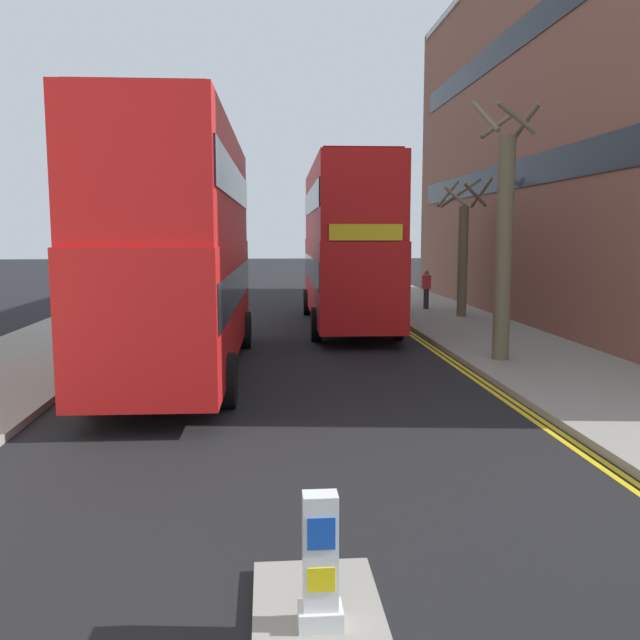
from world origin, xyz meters
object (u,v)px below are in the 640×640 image
keep_left_bollard (320,566)px  double_decker_bus_away (183,243)px  pedestrian_far (426,289)px  double_decker_bus_oncoming (346,240)px

keep_left_bollard → double_decker_bus_away: (-2.31, 10.76, 2.42)m
double_decker_bus_away → pedestrian_far: bearing=53.6°
double_decker_bus_away → double_decker_bus_oncoming: (4.75, 7.72, 0.00)m
keep_left_bollard → double_decker_bus_away: bearing=102.1°
keep_left_bollard → double_decker_bus_oncoming: bearing=82.5°
double_decker_bus_away → double_decker_bus_oncoming: size_ratio=1.00×
keep_left_bollard → double_decker_bus_away: 11.27m
keep_left_bollard → double_decker_bus_oncoming: 18.79m
keep_left_bollard → pedestrian_far: 23.25m
double_decker_bus_away → pedestrian_far: double_decker_bus_away is taller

